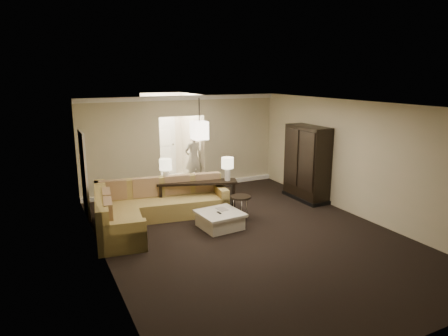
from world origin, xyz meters
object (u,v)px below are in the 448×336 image
coffee_table (220,220)px  person (193,156)px  sectional_sofa (149,208)px  console_table (197,193)px  drink_table (241,203)px  armoire (307,165)px

coffee_table → person: person is taller
sectional_sofa → coffee_table: (1.35, -0.99, -0.18)m
console_table → drink_table: size_ratio=3.42×
person → armoire: bearing=118.1°
drink_table → armoire: bearing=15.3°
person → sectional_sofa: bearing=39.3°
sectional_sofa → armoire: armoire is taller
coffee_table → drink_table: 0.73m
armoire → sectional_sofa: bearing=178.5°
armoire → console_table: bearing=171.8°
console_table → person: person is taller
coffee_table → drink_table: (0.65, 0.21, 0.24)m
coffee_table → console_table: console_table is taller
sectional_sofa → console_table: 1.38m
sectional_sofa → console_table: sectional_sofa is taller
sectional_sofa → person: (2.17, 2.62, 0.57)m
armoire → drink_table: size_ratio=3.44×
coffee_table → console_table: 1.34m
armoire → coffee_table: bearing=-164.1°
console_table → armoire: armoire is taller
coffee_table → armoire: size_ratio=0.49×
coffee_table → drink_table: drink_table is taller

